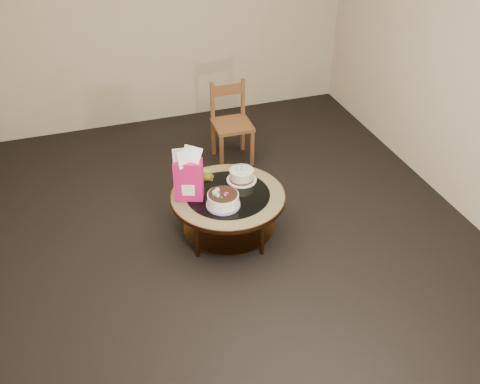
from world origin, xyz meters
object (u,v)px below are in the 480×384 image
object	(u,v)px
cream_cake	(242,175)
dining_chair	(231,122)
decorated_cake	(223,200)
gift_bag	(188,175)
coffee_table	(228,201)

from	to	relation	value
cream_cake	dining_chair	distance (m)	1.16
decorated_cake	dining_chair	bearing A→B (deg)	69.79
decorated_cake	gift_bag	bearing A→B (deg)	138.89
coffee_table	decorated_cake	distance (m)	0.22
cream_cake	dining_chair	world-z (taller)	dining_chair
coffee_table	gift_bag	xyz separation A→B (m)	(-0.33, 0.06, 0.32)
gift_bag	dining_chair	distance (m)	1.48
gift_bag	dining_chair	size ratio (longest dim) A/B	0.55
decorated_cake	gift_bag	world-z (taller)	gift_bag
gift_bag	decorated_cake	bearing A→B (deg)	-20.84
gift_bag	dining_chair	xyz separation A→B (m)	(0.77, 1.24, -0.25)
coffee_table	cream_cake	xyz separation A→B (m)	(0.18, 0.17, 0.13)
coffee_table	dining_chair	xyz separation A→B (m)	(0.44, 1.30, 0.06)
decorated_cake	coffee_table	bearing A→B (deg)	58.92
cream_cake	coffee_table	bearing A→B (deg)	-118.83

